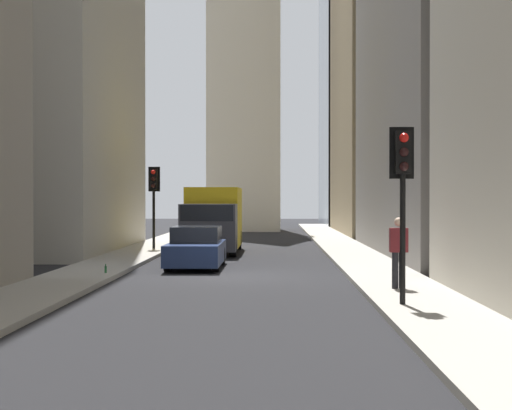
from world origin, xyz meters
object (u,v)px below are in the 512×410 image
at_px(traffic_light_foreground, 403,174).
at_px(pedestrian, 399,250).
at_px(delivery_truck, 213,219).
at_px(traffic_light_midblock, 154,189).
at_px(sedan_navy, 196,249).
at_px(discarded_bottle, 106,269).

xyz_separation_m(traffic_light_foreground, pedestrian, (2.88, -0.37, -1.79)).
bearing_deg(delivery_truck, traffic_light_foreground, -162.98).
bearing_deg(traffic_light_midblock, traffic_light_foreground, -156.12).
bearing_deg(pedestrian, sedan_navy, 38.68).
distance_m(delivery_truck, pedestrian, 15.68).
height_order(sedan_navy, discarded_bottle, sedan_navy).
xyz_separation_m(pedestrian, discarded_bottle, (3.91, 8.11, -0.85)).
relative_size(traffic_light_midblock, discarded_bottle, 13.48).
xyz_separation_m(delivery_truck, sedan_navy, (-7.45, -0.00, -0.80)).
bearing_deg(discarded_bottle, traffic_light_foreground, -131.22).
bearing_deg(traffic_light_foreground, discarded_bottle, 48.78).
relative_size(traffic_light_foreground, discarded_bottle, 13.88).
bearing_deg(discarded_bottle, sedan_navy, -36.49).
bearing_deg(delivery_truck, sedan_navy, -180.00).
bearing_deg(pedestrian, traffic_light_midblock, 28.82).
bearing_deg(traffic_light_midblock, sedan_navy, -161.71).
xyz_separation_m(traffic_light_midblock, pedestrian, (-15.28, -8.41, -1.71)).
xyz_separation_m(delivery_truck, discarded_bottle, (-10.69, 2.39, -1.21)).
bearing_deg(traffic_light_foreground, pedestrian, -7.33).
xyz_separation_m(delivery_truck, traffic_light_foreground, (-17.47, -5.35, 1.43)).
distance_m(traffic_light_foreground, discarded_bottle, 10.63).
distance_m(delivery_truck, sedan_navy, 7.49).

